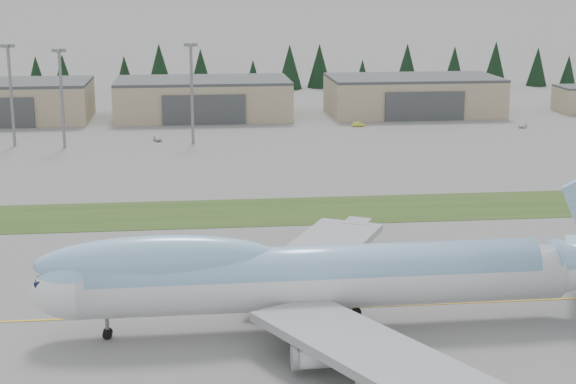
{
  "coord_description": "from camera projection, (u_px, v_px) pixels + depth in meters",
  "views": [
    {
      "loc": [
        -18.66,
        -96.55,
        37.81
      ],
      "look_at": [
        -4.96,
        25.84,
        8.0
      ],
      "focal_mm": 55.0,
      "sensor_mm": 36.0,
      "label": 1
    }
  ],
  "objects": [
    {
      "name": "ground",
      "position": [
        354.0,
        308.0,
        104.17
      ],
      "size": [
        7000.0,
        7000.0,
        0.0
      ],
      "primitive_type": "plane",
      "color": "slate",
      "rests_on": "ground"
    },
    {
      "name": "grass_strip_far",
      "position": [
        305.0,
        211.0,
        147.64
      ],
      "size": [
        400.0,
        18.0,
        0.08
      ],
      "primitive_type": "cube",
      "color": "#2B4A1A",
      "rests_on": "ground"
    },
    {
      "name": "taxiway_line_main",
      "position": [
        354.0,
        308.0,
        104.17
      ],
      "size": [
        400.0,
        0.4,
        0.02
      ],
      "primitive_type": "cube",
      "color": "yellow",
      "rests_on": "ground"
    },
    {
      "name": "boeing_747_freighter",
      "position": [
        319.0,
        276.0,
        96.68
      ],
      "size": [
        69.76,
        60.79,
        18.54
      ],
      "rotation": [
        0.0,
        0.0,
        0.01
      ],
      "color": "silver",
      "rests_on": "ground"
    },
    {
      "name": "hangar_left",
      "position": [
        1.0,
        101.0,
        240.12
      ],
      "size": [
        48.0,
        26.6,
        10.8
      ],
      "color": "gray",
      "rests_on": "ground"
    },
    {
      "name": "hangar_center",
      "position": [
        203.0,
        98.0,
        246.07
      ],
      "size": [
        48.0,
        26.6,
        10.8
      ],
      "color": "gray",
      "rests_on": "ground"
    },
    {
      "name": "hangar_right",
      "position": [
        413.0,
        95.0,
        252.55
      ],
      "size": [
        48.0,
        26.6,
        10.8
      ],
      "color": "gray",
      "rests_on": "ground"
    },
    {
      "name": "service_vehicle_a",
      "position": [
        157.0,
        141.0,
        211.43
      ],
      "size": [
        2.42,
        4.11,
        1.31
      ],
      "primitive_type": "imported",
      "rotation": [
        0.0,
        0.0,
        0.24
      ],
      "color": "silver",
      "rests_on": "ground"
    },
    {
      "name": "service_vehicle_b",
      "position": [
        359.0,
        126.0,
        232.1
      ],
      "size": [
        3.84,
        2.05,
        1.2
      ],
      "primitive_type": "imported",
      "rotation": [
        0.0,
        0.0,
        1.79
      ],
      "color": "gold",
      "rests_on": "ground"
    },
    {
      "name": "service_vehicle_c",
      "position": [
        523.0,
        127.0,
        230.85
      ],
      "size": [
        3.49,
        4.68,
        1.26
      ],
      "primitive_type": "imported",
      "rotation": [
        0.0,
        0.0,
        -0.45
      ],
      "color": "silver",
      "rests_on": "ground"
    },
    {
      "name": "conifer_belt",
      "position": [
        222.0,
        69.0,
        306.68
      ],
      "size": [
        269.62,
        14.99,
        16.41
      ],
      "color": "black",
      "rests_on": "ground"
    }
  ]
}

